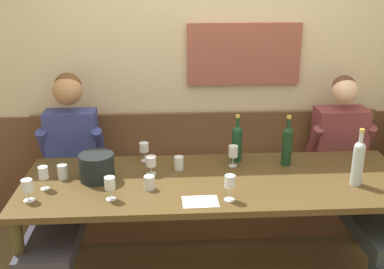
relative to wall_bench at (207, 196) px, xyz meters
The scene contains 21 objects.
room_wall_back 1.15m from the wall_bench, 89.28° to the left, with size 6.80×0.12×2.80m.
wood_wainscot_panel 0.27m from the wall_bench, 90.00° to the left, with size 6.80×0.03×0.92m, color brown.
wall_bench is the anchor object (origin of this frame).
dining_table 0.79m from the wall_bench, 90.00° to the right, with size 2.52×0.87×0.75m.
person_left_seat 1.17m from the wall_bench, 160.65° to the right, with size 0.49×1.29×1.32m.
person_center_right_seat 1.16m from the wall_bench, 19.18° to the right, with size 0.50×1.29×1.27m.
ice_bucket 1.15m from the wall_bench, 140.72° to the right, with size 0.22×0.22×0.17m, color black.
wine_bottle_green_tall 0.92m from the wall_bench, 43.04° to the right, with size 0.07×0.07×0.36m.
wine_bottle_amber_mid 0.73m from the wall_bench, 65.67° to the right, with size 0.07×0.07×0.34m.
wine_bottle_clear_water 1.34m from the wall_bench, 43.26° to the right, with size 0.07×0.07×0.37m.
wine_glass_center_front 0.91m from the wall_bench, 126.96° to the right, with size 0.07×0.07×0.13m.
wine_glass_right_end 1.44m from the wall_bench, 145.08° to the right, with size 0.06×0.06×0.15m.
wine_glass_center_rear 0.82m from the wall_bench, 144.72° to the right, with size 0.07×0.07×0.14m.
wine_glass_by_bottle 0.75m from the wall_bench, 74.74° to the right, with size 0.06×0.06×0.15m.
wine_glass_mid_right 1.13m from the wall_bench, 87.90° to the right, with size 0.06×0.06×0.16m.
wine_glass_left_end 1.56m from the wall_bench, 141.50° to the right, with size 0.07×0.07×0.13m.
wine_glass_mid_left 1.27m from the wall_bench, 125.71° to the right, with size 0.06×0.06×0.14m.
water_tumbler_right 1.04m from the wall_bench, 118.80° to the right, with size 0.07×0.07×0.09m, color silver.
water_tumbler_center 0.76m from the wall_bench, 115.71° to the right, with size 0.06×0.06×0.09m, color silver.
water_tumbler_left 1.28m from the wall_bench, 148.66° to the right, with size 0.06×0.06×0.10m, color silver.
tasting_sheet_left_guest 1.10m from the wall_bench, 97.92° to the right, with size 0.21×0.15×0.00m, color white.
Camera 1 is at (-0.33, -2.54, 2.01)m, focal length 42.88 mm.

